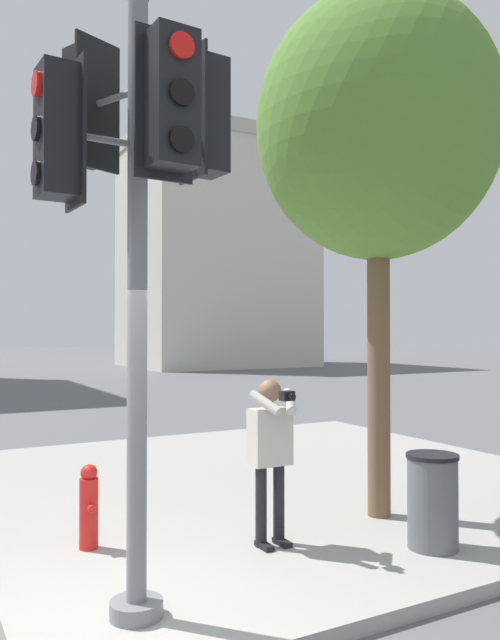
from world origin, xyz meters
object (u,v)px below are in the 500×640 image
Objects in this scene: traffic_signal_pole at (133,174)px; person_photographer at (271,445)px; trash_bin at (433,501)px; fire_hydrant at (89,507)px; street_tree at (378,128)px.

traffic_signal_pole reaches higher than person_photographer.
fire_hydrant is at bearing 151.27° from trash_bin.
trash_bin reaches higher than fire_hydrant.
street_tree reaches higher than traffic_signal_pole.
street_tree is at bearing 18.46° from traffic_signal_pole.
trash_bin is (-0.25, -1.06, -3.91)m from street_tree.
fire_hydrant is at bearing 86.58° from traffic_signal_pole.
trash_bin is (2.87, -1.57, 0.05)m from fire_hydrant.
person_photographer is 1.79× the size of trash_bin.
street_tree is (3.22, 1.07, 1.15)m from traffic_signal_pole.
street_tree reaches higher than person_photographer.
street_tree is at bearing -9.41° from fire_hydrant.
fire_hydrant is (-1.56, 0.76, -0.57)m from person_photographer.
traffic_signal_pole is at bearing -161.54° from street_tree.
traffic_signal_pole reaches higher than trash_bin.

